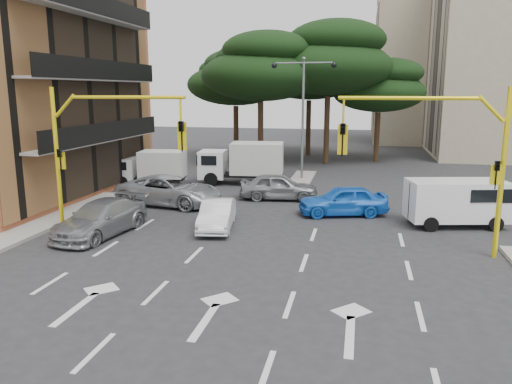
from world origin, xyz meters
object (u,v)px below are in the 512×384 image
car_white_hatch (217,215)px  car_silver_wagon (101,218)px  street_lamp_center (303,97)px  van_white (456,203)px  signal_mast_right (449,148)px  car_silver_cross_b (279,186)px  signal_mast_left (95,140)px  box_truck_b (242,163)px  car_silver_cross_a (170,190)px  box_truck_a (150,168)px  car_blue_compact (343,200)px

car_white_hatch → car_silver_wagon: bearing=-166.1°
street_lamp_center → van_white: (7.94, -9.84, -4.39)m
signal_mast_right → car_white_hatch: size_ratio=1.60×
car_white_hatch → car_silver_cross_b: car_silver_cross_b is taller
car_silver_wagon → signal_mast_right: bearing=9.9°
signal_mast_left → van_white: 15.59m
signal_mast_right → signal_mast_left: bearing=180.0°
signal_mast_right → car_white_hatch: bearing=170.1°
signal_mast_left → street_lamp_center: size_ratio=0.77×
signal_mast_left → box_truck_b: (3.23, 11.96, -2.57)m
car_white_hatch → van_white: bearing=5.4°
signal_mast_left → street_lamp_center: street_lamp_center is taller
car_silver_cross_a → box_truck_a: box_truck_a is taller
van_white → box_truck_b: 13.91m
car_silver_cross_a → car_white_hatch: bearing=-127.3°
street_lamp_center → car_blue_compact: (3.03, -8.91, -4.71)m
car_white_hatch → van_white: (10.11, 2.60, 0.42)m
car_silver_cross_a → car_silver_cross_b: car_silver_cross_a is taller
car_white_hatch → car_silver_cross_a: car_silver_cross_a is taller
box_truck_b → car_silver_cross_b: bearing=-149.5°
van_white → box_truck_a: box_truck_a is taller
car_blue_compact → car_silver_wagon: size_ratio=0.87×
car_silver_cross_a → van_white: size_ratio=1.32×
signal_mast_right → van_white: signal_mast_right is taller
box_truck_a → box_truck_b: size_ratio=0.83×
street_lamp_center → box_truck_a: (-9.00, -3.86, -4.33)m
car_silver_wagon → car_silver_cross_b: car_silver_cross_b is taller
car_silver_cross_a → car_blue_compact: bearing=-83.1°
car_silver_cross_b → box_truck_a: size_ratio=0.94×
van_white → box_truck_b: box_truck_b is taller
box_truck_a → box_truck_b: 5.73m
signal_mast_left → car_silver_cross_b: signal_mast_left is taller
car_blue_compact → car_silver_cross_a: bearing=-107.6°
car_silver_cross_b → box_truck_b: box_truck_b is taller
street_lamp_center → box_truck_a: size_ratio=1.74×
car_white_hatch → box_truck_a: bearing=119.5°
car_white_hatch → car_blue_compact: size_ratio=0.89×
car_silver_cross_b → van_white: 9.26m
car_silver_cross_b → box_truck_a: bearing=68.2°
car_silver_wagon → car_silver_cross_a: car_silver_cross_a is taller
signal_mast_left → box_truck_b: 12.66m
signal_mast_right → car_white_hatch: 9.68m
signal_mast_right → car_silver_cross_a: size_ratio=1.09×
car_blue_compact → box_truck_a: size_ratio=0.94×
signal_mast_right → car_silver_wagon: size_ratio=1.25×
car_blue_compact → car_silver_cross_a: car_silver_cross_a is taller
signal_mast_left → car_silver_wagon: size_ratio=1.25×
signal_mast_left → signal_mast_right: bearing=0.0°
car_white_hatch → box_truck_b: size_ratio=0.70×
street_lamp_center → signal_mast_left: bearing=-115.9°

